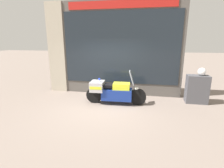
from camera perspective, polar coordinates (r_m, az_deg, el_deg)
The scene contains 6 objects.
ground_plane at distance 6.54m, azimuth -3.15°, elevation -7.87°, with size 60.00×60.00×0.00m, color gray.
shop_building at distance 8.09m, azimuth -2.53°, elevation 11.42°, with size 6.10×0.55×4.10m.
window_display at distance 8.23m, azimuth 2.49°, elevation 0.26°, with size 4.83×0.30×1.96m.
paramedic_motorcycle at distance 6.82m, azimuth 0.12°, elevation -2.33°, with size 2.36×0.65×1.34m.
utility_cabinet at distance 7.70m, azimuth 25.98°, elevation -1.53°, with size 0.82×0.49×1.11m, color #4C4C51.
white_helmet at distance 7.59m, azimuth 27.29°, elevation 3.59°, with size 0.30×0.30×0.30m, color white.
Camera 1 is at (1.50, -5.86, 2.48)m, focal length 28.00 mm.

